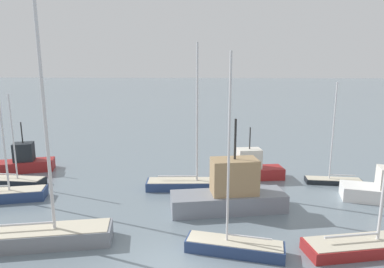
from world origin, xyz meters
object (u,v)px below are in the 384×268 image
(sailboat_5, at_px, (3,193))
(sailboat_7, at_px, (368,243))
(sailboat_0, at_px, (13,181))
(sailboat_6, at_px, (333,179))
(sailboat_1, at_px, (190,182))
(fishing_boat_1, at_px, (22,162))
(sailboat_4, at_px, (234,244))
(fishing_boat_3, at_px, (251,168))
(sailboat_3, at_px, (44,234))
(fishing_boat_0, at_px, (230,192))

(sailboat_5, relative_size, sailboat_7, 1.08)
(sailboat_0, height_order, sailboat_6, sailboat_6)
(sailboat_1, distance_m, fishing_boat_1, 15.53)
(sailboat_4, bearing_deg, fishing_boat_3, -90.29)
(sailboat_1, relative_size, sailboat_3, 0.90)
(fishing_boat_1, distance_m, fishing_boat_3, 20.04)
(sailboat_5, bearing_deg, sailboat_7, -27.19)
(sailboat_7, bearing_deg, fishing_boat_0, 134.00)
(sailboat_1, distance_m, fishing_boat_0, 4.66)
(sailboat_1, xyz_separation_m, sailboat_3, (-6.95, -8.50, 0.09))
(sailboat_5, distance_m, sailboat_7, 22.77)
(sailboat_4, relative_size, sailboat_7, 0.98)
(sailboat_1, distance_m, sailboat_6, 11.45)
(sailboat_3, height_order, fishing_boat_0, sailboat_3)
(sailboat_1, relative_size, sailboat_7, 1.09)
(sailboat_6, distance_m, sailboat_7, 10.12)
(fishing_boat_1, bearing_deg, sailboat_0, -88.19)
(sailboat_3, xyz_separation_m, fishing_boat_3, (11.81, 11.26, 0.26))
(sailboat_1, relative_size, fishing_boat_0, 1.42)
(sailboat_3, distance_m, fishing_boat_0, 10.95)
(sailboat_7, relative_size, fishing_boat_3, 1.86)
(sailboat_0, xyz_separation_m, fishing_boat_3, (18.71, 2.95, 0.50))
(fishing_boat_1, height_order, fishing_boat_3, fishing_boat_1)
(sailboat_7, xyz_separation_m, fishing_boat_1, (-24.65, 11.37, 0.36))
(sailboat_3, bearing_deg, fishing_boat_1, 112.84)
(sailboat_5, bearing_deg, sailboat_0, 95.86)
(sailboat_1, xyz_separation_m, fishing_boat_0, (2.84, -3.63, 0.68))
(sailboat_1, xyz_separation_m, fishing_boat_3, (4.86, 2.76, 0.34))
(sailboat_0, xyz_separation_m, fishing_boat_0, (16.69, -3.43, 0.84))
(sailboat_5, bearing_deg, fishing_boat_3, 3.76)
(sailboat_0, xyz_separation_m, sailboat_6, (25.14, 2.11, -0.01))
(sailboat_1, bearing_deg, sailboat_3, -133.61)
(sailboat_3, height_order, fishing_boat_1, sailboat_3)
(sailboat_5, distance_m, fishing_boat_3, 18.57)
(sailboat_3, height_order, sailboat_7, sailboat_3)
(sailboat_6, distance_m, fishing_boat_0, 10.14)
(sailboat_5, distance_m, fishing_boat_1, 6.90)
(sailboat_5, xyz_separation_m, fishing_boat_0, (15.59, -0.50, 0.69))
(sailboat_6, distance_m, fishing_boat_3, 6.50)
(sailboat_4, relative_size, fishing_boat_0, 1.29)
(sailboat_1, bearing_deg, sailboat_7, -44.68)
(sailboat_3, height_order, fishing_boat_3, sailboat_3)
(fishing_boat_0, xyz_separation_m, fishing_boat_1, (-18.01, 6.95, -0.38))
(sailboat_3, xyz_separation_m, fishing_boat_0, (9.78, 4.87, 0.60))
(sailboat_3, xyz_separation_m, sailboat_6, (18.23, 10.41, -0.25))
(sailboat_3, distance_m, sailboat_6, 21.00)
(fishing_boat_0, relative_size, fishing_boat_1, 1.36)
(sailboat_7, bearing_deg, sailboat_5, 155.17)
(sailboat_6, height_order, fishing_boat_0, sailboat_6)
(fishing_boat_1, bearing_deg, sailboat_1, -31.07)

